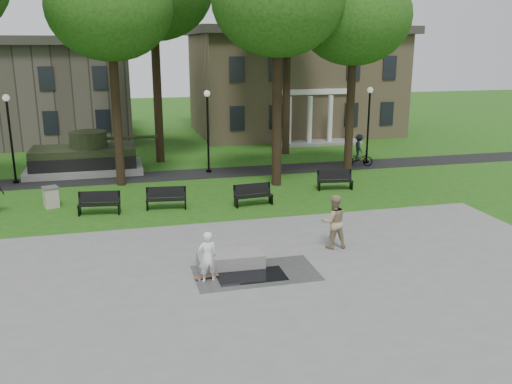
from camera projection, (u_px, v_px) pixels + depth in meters
ground at (250, 246)px, 20.03m from camera, size 120.00×120.00×0.00m
plaza at (291, 307)px, 15.35m from camera, size 22.00×16.00×0.02m
footpath at (201, 174)px, 31.25m from camera, size 44.00×2.60×0.01m
building_right at (293, 80)px, 45.57m from camera, size 17.00×12.00×8.60m
building_left at (28, 94)px, 41.27m from camera, size 15.00×10.00×7.20m
tree_1 at (110, 8)px, 26.43m from camera, size 6.20×6.20×11.63m
tree_2 at (278, 0)px, 26.36m from camera, size 6.60×6.60×12.16m
tree_3 at (354, 17)px, 28.55m from camera, size 6.00×6.00×11.19m
tree_5 at (288, 5)px, 34.46m from camera, size 6.40×6.40×12.44m
lamp_left at (10, 132)px, 28.43m from camera, size 0.36×0.36×4.73m
lamp_mid at (208, 125)px, 30.92m from camera, size 0.36×0.36×4.73m
lamp_right at (369, 119)px, 33.29m from camera, size 0.36×0.36×4.73m
tank_monument at (85, 158)px, 31.37m from camera, size 7.45×3.40×2.40m
puddle at (251, 276)px, 17.37m from camera, size 2.20×1.20×0.00m
concrete_block at (231, 260)px, 18.12m from camera, size 2.23×1.07×0.45m
skateboard at (207, 277)px, 17.20m from camera, size 0.80×0.33×0.07m
skateboarder at (208, 257)px, 16.76m from camera, size 0.64×0.46×1.65m
friend_watching at (334, 222)px, 19.58m from camera, size 0.99×0.79×1.99m
cyclist at (359, 153)px, 32.94m from camera, size 1.84×1.08×1.99m
park_bench_0 at (99, 202)px, 23.70m from camera, size 1.84×0.77×1.00m
park_bench_1 at (166, 198)px, 24.47m from camera, size 1.84×0.73×1.00m
park_bench_2 at (253, 194)px, 25.02m from camera, size 1.83×0.69×1.00m
park_bench_3 at (335, 179)px, 27.77m from camera, size 1.84×0.76×1.00m
trash_bin at (51, 197)px, 24.70m from camera, size 0.83×0.83×0.96m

